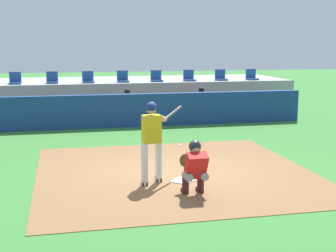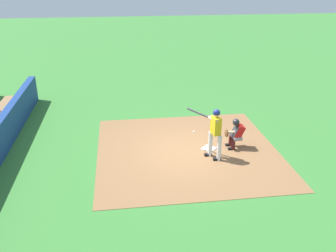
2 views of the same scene
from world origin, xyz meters
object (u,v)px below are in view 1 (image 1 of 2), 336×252
(stadium_seat_5, at_px, (156,78))
(stadium_seat_7, at_px, (221,77))
(stadium_seat_2, at_px, (52,80))
(stadium_seat_1, at_px, (15,81))
(catcher_crouched, at_px, (194,166))
(dugout_player_0, at_px, (128,105))
(batter_at_plate, at_px, (152,137))
(stadium_seat_6, at_px, (189,78))
(home_plate, at_px, (183,181))
(stadium_seat_4, at_px, (123,79))
(stadium_seat_8, at_px, (252,77))
(dugout_player_1, at_px, (202,103))
(stadium_seat_3, at_px, (88,80))

(stadium_seat_5, height_order, stadium_seat_7, same)
(stadium_seat_2, height_order, stadium_seat_7, same)
(stadium_seat_5, bearing_deg, stadium_seat_2, 180.00)
(stadium_seat_5, bearing_deg, stadium_seat_7, 0.00)
(stadium_seat_1, bearing_deg, stadium_seat_2, 0.00)
(stadium_seat_1, bearing_deg, catcher_crouched, -68.74)
(dugout_player_0, xyz_separation_m, stadium_seat_7, (4.42, 2.03, 0.86))
(stadium_seat_5, relative_size, stadium_seat_7, 1.00)
(batter_at_plate, bearing_deg, stadium_seat_6, 70.68)
(home_plate, bearing_deg, batter_at_plate, 179.38)
(stadium_seat_4, bearing_deg, stadium_seat_5, 0.00)
(stadium_seat_1, distance_m, stadium_seat_5, 5.78)
(dugout_player_0, bearing_deg, stadium_seat_8, 19.14)
(catcher_crouched, height_order, stadium_seat_8, stadium_seat_8)
(stadium_seat_6, bearing_deg, batter_at_plate, -109.32)
(stadium_seat_2, height_order, stadium_seat_8, same)
(catcher_crouched, bearing_deg, stadium_seat_2, 104.52)
(stadium_seat_5, bearing_deg, stadium_seat_8, 0.00)
(stadium_seat_4, bearing_deg, stadium_seat_8, 0.00)
(stadium_seat_2, distance_m, stadium_seat_4, 2.89)
(stadium_seat_6, bearing_deg, stadium_seat_7, 0.00)
(stadium_seat_4, distance_m, stadium_seat_8, 5.78)
(stadium_seat_5, distance_m, stadium_seat_6, 1.44)
(stadium_seat_4, xyz_separation_m, stadium_seat_7, (4.33, 0.00, 0.00))
(stadium_seat_2, relative_size, stadium_seat_7, 1.00)
(stadium_seat_6, bearing_deg, home_plate, -105.84)
(dugout_player_1, height_order, stadium_seat_8, stadium_seat_8)
(dugout_player_1, xyz_separation_m, stadium_seat_2, (-5.76, 2.03, 0.86))
(batter_at_plate, height_order, stadium_seat_3, stadium_seat_3)
(catcher_crouched, height_order, stadium_seat_6, stadium_seat_6)
(catcher_crouched, distance_m, stadium_seat_5, 11.25)
(batter_at_plate, xyz_separation_m, stadium_seat_6, (3.57, 10.17, 0.50))
(batter_at_plate, bearing_deg, catcher_crouched, -54.73)
(catcher_crouched, height_order, stadium_seat_7, stadium_seat_7)
(stadium_seat_6, xyz_separation_m, stadium_seat_7, (1.44, 0.00, 0.00))
(batter_at_plate, distance_m, stadium_seat_7, 11.35)
(stadium_seat_7, bearing_deg, stadium_seat_5, 180.00)
(batter_at_plate, relative_size, stadium_seat_2, 3.76)
(stadium_seat_4, bearing_deg, stadium_seat_2, 180.00)
(stadium_seat_5, relative_size, stadium_seat_6, 1.00)
(home_plate, bearing_deg, stadium_seat_2, 105.84)
(stadium_seat_1, xyz_separation_m, stadium_seat_5, (5.78, 0.00, 0.00))
(stadium_seat_4, relative_size, stadium_seat_5, 1.00)
(catcher_crouched, bearing_deg, stadium_seat_1, 111.26)
(stadium_seat_8, bearing_deg, dugout_player_0, -160.86)
(stadium_seat_3, distance_m, stadium_seat_5, 2.89)
(stadium_seat_5, bearing_deg, catcher_crouched, -97.45)
(dugout_player_1, xyz_separation_m, stadium_seat_5, (-1.42, 2.03, 0.86))
(catcher_crouched, xyz_separation_m, stadium_seat_8, (5.79, 11.12, 0.93))
(catcher_crouched, xyz_separation_m, stadium_seat_6, (2.90, 11.12, 0.93))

